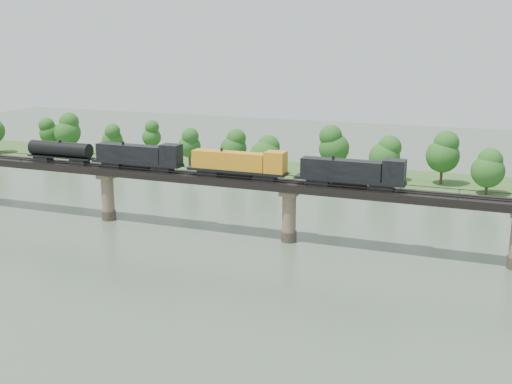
% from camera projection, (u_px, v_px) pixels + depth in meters
% --- Properties ---
extents(ground, '(400.00, 400.00, 0.00)m').
position_uv_depth(ground, '(224.00, 301.00, 94.27)').
color(ground, '#3E4E3D').
rests_on(ground, ground).
extents(far_bank, '(300.00, 24.00, 1.60)m').
position_uv_depth(far_bank, '(354.00, 178.00, 170.99)').
color(far_bank, '#2E4E1F').
rests_on(far_bank, ground).
extents(bridge, '(236.00, 30.00, 11.50)m').
position_uv_depth(bridge, '(289.00, 213.00, 120.10)').
color(bridge, '#473A2D').
rests_on(bridge, ground).
extents(bridge_superstructure, '(220.00, 4.90, 0.75)m').
position_uv_depth(bridge_superstructure, '(289.00, 180.00, 118.59)').
color(bridge_superstructure, black).
rests_on(bridge_superstructure, bridge).
extents(far_treeline, '(289.06, 17.54, 13.60)m').
position_uv_depth(far_treeline, '(320.00, 149.00, 167.90)').
color(far_treeline, '#382619').
rests_on(far_treeline, far_bank).
extents(freight_train, '(80.28, 3.13, 5.53)m').
position_uv_depth(freight_train, '(203.00, 161.00, 124.25)').
color(freight_train, black).
rests_on(freight_train, bridge).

